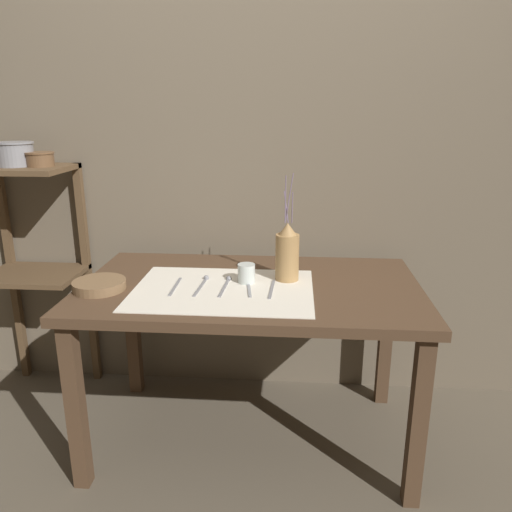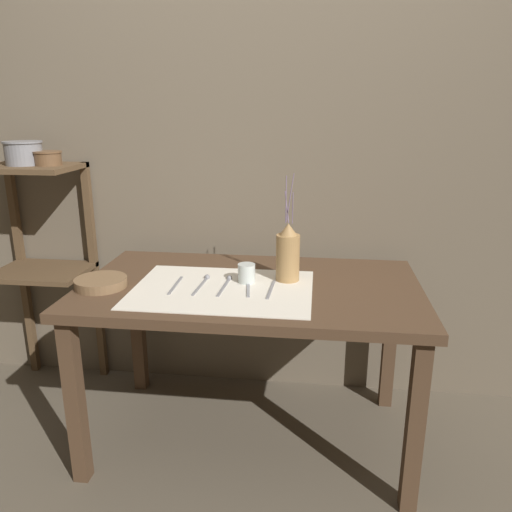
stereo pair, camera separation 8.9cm
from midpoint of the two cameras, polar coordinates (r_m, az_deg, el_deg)
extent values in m
plane|color=brown|center=(2.41, -1.72, -19.91)|extent=(12.00, 12.00, 0.00)
cube|color=#6B5E4C|center=(2.46, -0.66, 11.14)|extent=(7.00, 0.06, 2.40)
cube|color=#4C3523|center=(2.07, -1.89, -3.71)|extent=(1.39, 0.81, 0.04)
cube|color=#4C3523|center=(2.10, -21.12, -15.80)|extent=(0.06, 0.06, 0.70)
cube|color=#4C3523|center=(1.96, 16.73, -17.82)|extent=(0.06, 0.06, 0.70)
cube|color=#4C3523|center=(2.66, -14.84, -8.09)|extent=(0.06, 0.06, 0.70)
cube|color=#4C3523|center=(2.55, 13.60, -9.08)|extent=(0.06, 0.06, 0.70)
cube|color=brown|center=(2.59, -26.30, 8.92)|extent=(0.44, 0.34, 0.02)
cube|color=brown|center=(2.70, -24.90, -1.97)|extent=(0.44, 0.34, 0.02)
cube|color=brown|center=(2.94, -26.83, -1.97)|extent=(0.04, 0.04, 1.18)
cube|color=brown|center=(2.75, -19.54, -2.30)|extent=(0.04, 0.04, 1.18)
cube|color=silver|center=(2.00, -5.07, -3.85)|extent=(0.71, 0.52, 0.00)
cylinder|color=#A87F4C|center=(2.07, 2.36, -0.20)|extent=(0.10, 0.10, 0.20)
cone|color=#A87F4C|center=(2.04, 2.40, 3.12)|extent=(0.07, 0.07, 0.05)
cylinder|color=slate|center=(2.00, 2.89, 5.52)|extent=(0.01, 0.03, 0.13)
cylinder|color=slate|center=(2.01, 2.12, 6.47)|extent=(0.00, 0.01, 0.19)
cylinder|color=slate|center=(2.02, 2.57, 6.66)|extent=(0.03, 0.02, 0.20)
cylinder|color=slate|center=(2.03, 2.21, 5.64)|extent=(0.02, 0.03, 0.13)
cylinder|color=brown|center=(2.10, -18.65, -3.18)|extent=(0.21, 0.21, 0.04)
cylinder|color=silver|center=(2.06, -2.35, -2.00)|extent=(0.07, 0.07, 0.08)
cube|color=gray|center=(2.05, -10.44, -3.45)|extent=(0.02, 0.21, 0.00)
cube|color=gray|center=(2.02, -7.63, -3.54)|extent=(0.02, 0.21, 0.00)
sphere|color=gray|center=(2.12, -6.90, -2.52)|extent=(0.02, 0.02, 0.02)
cube|color=gray|center=(2.01, -4.92, -3.64)|extent=(0.02, 0.21, 0.00)
sphere|color=gray|center=(2.10, -4.34, -2.60)|extent=(0.02, 0.02, 0.02)
cube|color=gray|center=(2.00, -2.08, -3.65)|extent=(0.04, 0.21, 0.00)
cube|color=gray|center=(1.98, 0.52, -3.82)|extent=(0.02, 0.21, 0.00)
cylinder|color=gray|center=(2.60, -26.78, 10.35)|extent=(0.17, 0.17, 0.11)
cylinder|color=gray|center=(2.59, -26.93, 11.46)|extent=(0.18, 0.18, 0.01)
cylinder|color=brown|center=(2.54, -24.40, 10.04)|extent=(0.12, 0.12, 0.07)
cylinder|color=brown|center=(2.54, -24.48, 10.68)|extent=(0.13, 0.13, 0.01)
camera|label=1|loc=(0.04, -91.26, -0.38)|focal=35.00mm
camera|label=2|loc=(0.04, 88.74, 0.38)|focal=35.00mm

